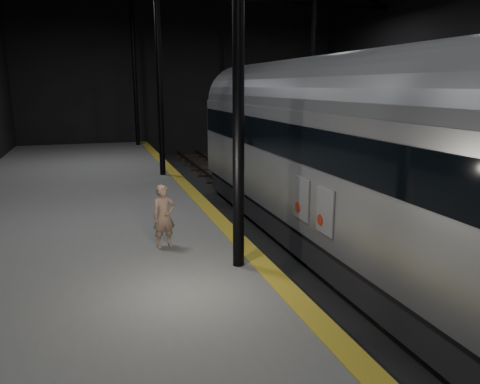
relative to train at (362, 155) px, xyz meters
name	(u,v)px	position (x,y,z in m)	size (l,w,h in m)	color
ground	(310,238)	(0.00, 2.96, -3.28)	(44.00, 44.00, 0.00)	black
platform_left	(77,247)	(-7.50, 2.96, -2.78)	(9.00, 43.80, 1.00)	#555553
tactile_strip	(217,218)	(-3.25, 2.96, -2.27)	(0.50, 43.80, 0.01)	olive
track	(310,236)	(0.00, 2.96, -3.21)	(2.40, 43.00, 0.24)	#3F3328
train	(362,155)	(0.00, 0.00, 0.00)	(3.28, 21.97, 5.87)	#9D9FA5
woman	(164,216)	(-5.25, 0.75, -1.45)	(0.60, 0.39, 1.64)	#A57E65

